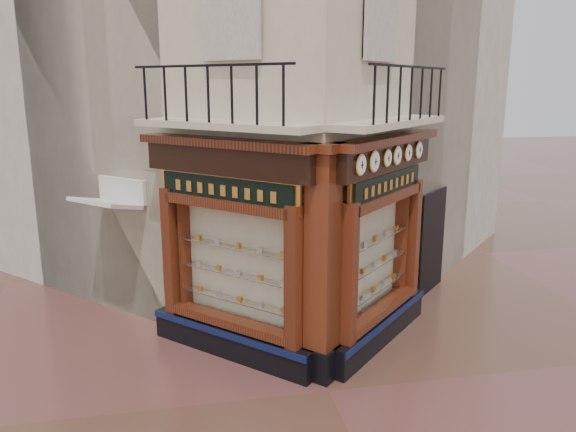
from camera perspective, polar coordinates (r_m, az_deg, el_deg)
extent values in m
plane|color=#533327|center=(9.57, 4.13, -17.32)|extent=(80.00, 80.00, 0.00)
cube|color=beige|center=(14.32, -2.23, 17.79)|extent=(11.31, 11.31, 12.00)
cube|color=beige|center=(16.59, -12.39, 15.15)|extent=(11.31, 11.31, 11.00)
cube|color=beige|center=(17.24, 4.90, 15.31)|extent=(11.31, 11.31, 11.00)
cube|color=black|center=(10.56, -5.83, -12.58)|extent=(2.72, 2.72, 0.55)
cube|color=#0B143B|center=(10.34, -6.55, -11.87)|extent=(2.50, 2.50, 0.12)
cube|color=#351409|center=(9.21, 0.72, -6.35)|extent=(0.37, 0.37, 2.45)
cube|color=#351409|center=(10.92, -11.70, -3.47)|extent=(0.37, 0.37, 2.45)
cube|color=beige|center=(10.25, -4.85, -4.49)|extent=(1.80, 1.80, 2.10)
cube|color=black|center=(9.61, -6.22, 5.61)|extent=(2.69, 2.69, 0.50)
cube|color=#351409|center=(9.52, -6.54, 7.41)|extent=(2.86, 2.86, 0.14)
cube|color=black|center=(11.15, 9.31, -11.24)|extent=(2.72, 2.72, 0.55)
cube|color=#0B143B|center=(10.99, 10.27, -10.42)|extent=(2.50, 2.50, 0.12)
cube|color=#351409|center=(9.42, 6.06, -5.97)|extent=(0.37, 0.37, 2.45)
cube|color=#351409|center=(11.87, 12.42, -2.16)|extent=(0.37, 0.37, 2.45)
cube|color=beige|center=(10.76, 8.01, -3.70)|extent=(1.80, 1.80, 2.10)
cube|color=black|center=(10.25, 9.90, 5.97)|extent=(2.69, 2.69, 0.50)
cube|color=#351409|center=(10.19, 10.33, 7.66)|extent=(2.86, 2.86, 0.14)
cube|color=black|center=(9.86, 3.37, -14.51)|extent=(0.78, 0.78, 0.55)
cube|color=#351409|center=(9.13, 3.54, -3.75)|extent=(0.64, 0.64, 3.50)
cube|color=#351409|center=(8.78, 3.69, 6.99)|extent=(0.85, 0.85, 0.14)
cube|color=beige|center=(9.48, -6.66, 9.15)|extent=(2.97, 2.97, 0.12)
cube|color=black|center=(9.21, -8.20, 14.90)|extent=(2.36, 2.36, 0.04)
cube|color=beige|center=(10.16, 10.51, 9.28)|extent=(2.97, 2.97, 0.12)
cube|color=black|center=(10.01, 12.53, 14.58)|extent=(2.36, 2.36, 0.04)
cylinder|color=gold|center=(8.98, 7.31, 5.18)|extent=(0.28, 0.28, 0.35)
cylinder|color=white|center=(8.96, 7.49, 5.16)|extent=(0.23, 0.23, 0.30)
cube|color=black|center=(8.96, 7.57, 5.15)|extent=(0.02, 0.02, 0.12)
cube|color=black|center=(8.96, 7.57, 5.15)|extent=(0.07, 0.07, 0.01)
cylinder|color=gold|center=(9.42, 8.67, 5.51)|extent=(0.30, 0.30, 0.37)
cylinder|color=white|center=(9.40, 8.84, 5.49)|extent=(0.24, 0.24, 0.32)
cube|color=black|center=(9.40, 8.92, 5.48)|extent=(0.02, 0.02, 0.12)
cube|color=black|center=(9.40, 8.92, 5.48)|extent=(0.07, 0.07, 0.01)
cylinder|color=gold|center=(9.89, 9.98, 5.82)|extent=(0.25, 0.25, 0.31)
cylinder|color=white|center=(9.88, 10.14, 5.81)|extent=(0.20, 0.20, 0.27)
cube|color=black|center=(9.87, 10.22, 5.80)|extent=(0.02, 0.02, 0.10)
cube|color=black|center=(9.87, 10.22, 5.80)|extent=(0.06, 0.06, 0.01)
cylinder|color=gold|center=(10.28, 10.95, 6.06)|extent=(0.28, 0.28, 0.35)
cylinder|color=white|center=(10.26, 11.11, 6.04)|extent=(0.23, 0.23, 0.30)
cube|color=black|center=(10.26, 11.19, 6.03)|extent=(0.02, 0.02, 0.12)
cube|color=black|center=(10.26, 11.19, 6.03)|extent=(0.07, 0.07, 0.01)
cylinder|color=gold|center=(10.74, 12.03, 6.31)|extent=(0.27, 0.27, 0.33)
cylinder|color=white|center=(10.73, 12.18, 6.30)|extent=(0.21, 0.21, 0.28)
cube|color=black|center=(10.73, 12.26, 6.29)|extent=(0.02, 0.02, 0.11)
cube|color=black|center=(10.73, 12.26, 6.29)|extent=(0.07, 0.07, 0.01)
cylinder|color=gold|center=(11.24, 13.07, 6.55)|extent=(0.27, 0.27, 0.33)
cylinder|color=white|center=(11.23, 13.21, 6.54)|extent=(0.22, 0.22, 0.29)
cube|color=black|center=(11.22, 13.28, 6.53)|extent=(0.02, 0.02, 0.11)
cube|color=black|center=(11.22, 13.28, 6.53)|extent=(0.07, 0.07, 0.01)
cube|color=gold|center=(9.66, -6.30, 2.65)|extent=(2.20, 2.20, 0.59)
cube|color=black|center=(9.63, -6.45, 2.61)|extent=(2.05, 2.05, 0.44)
cube|color=gold|center=(10.31, 9.99, 3.19)|extent=(2.11, 2.11, 0.57)
cube|color=black|center=(10.29, 10.20, 3.17)|extent=(1.97, 1.97, 0.42)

